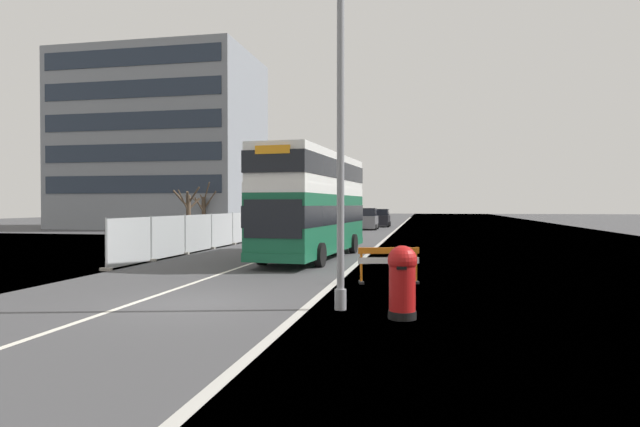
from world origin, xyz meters
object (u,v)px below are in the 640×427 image
Objects in this scene: red_pillar_postbox at (402,279)px; roadworks_barrier at (389,260)px; car_receding_mid at (368,220)px; car_receding_far at (382,218)px; lamppost_foreground at (341,156)px; double_decker_bus at (314,203)px; car_oncoming_near at (313,222)px.

roadworks_barrier is (-0.65, 5.24, -0.14)m from red_pillar_postbox.
car_receding_mid is 7.16m from car_receding_far.
car_receding_mid is (-3.75, 41.16, -2.70)m from lamppost_foreground.
double_decker_bus is 12.41m from lamppost_foreground.
red_pillar_postbox is 5.29m from roadworks_barrier.
roadworks_barrier is at bearing -85.10° from car_receding_far.
car_receding_far reaches higher than roadworks_barrier.
car_oncoming_near is at bearing 103.20° from lamppost_foreground.
lamppost_foreground is at bearing -75.12° from double_decker_bus.
red_pillar_postbox is 0.41× the size of car_oncoming_near.
roadworks_barrier is at bearing -61.53° from double_decker_bus.
lamppost_foreground is 1.99× the size of car_oncoming_near.
lamppost_foreground is 3.28m from red_pillar_postbox.
car_oncoming_near is 1.02× the size of car_receding_far.
red_pillar_postbox is at bearing -82.85° from car_receding_mid.
double_decker_bus is 2.90× the size of car_receding_far.
red_pillar_postbox is (1.51, -0.73, -2.82)m from lamppost_foreground.
car_receding_mid is (3.65, 9.64, -0.03)m from car_oncoming_near.
double_decker_bus is 29.27m from car_receding_mid.
car_oncoming_near is 17.35m from car_receding_far.
car_receding_far is at bearing 93.44° from lamppost_foreground.
lamppost_foreground reaches higher than roadworks_barrier.
car_receding_far reaches higher than red_pillar_postbox.
roadworks_barrier is at bearing -73.02° from car_oncoming_near.
car_oncoming_near is at bearing -105.01° from car_receding_far.
lamppost_foreground is 41.42m from car_receding_mid.
red_pillar_postbox is (4.69, -12.68, -1.74)m from double_decker_bus.
red_pillar_postbox is at bearing -84.86° from car_receding_far.
lamppost_foreground is 4.02× the size of roadworks_barrier.
lamppost_foreground reaches higher than red_pillar_postbox.
double_decker_bus is at bearing 104.88° from lamppost_foreground.
roadworks_barrier is 0.50× the size of car_oncoming_near.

